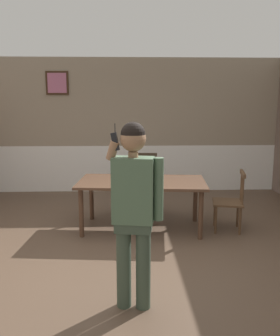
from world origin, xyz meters
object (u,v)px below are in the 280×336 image
(dining_table, at_px, (142,186))
(person_figure, at_px, (134,204))
(chair_by_doorway, at_px, (230,201))
(chair_near_window, at_px, (144,185))

(dining_table, height_order, person_figure, person_figure)
(chair_by_doorway, distance_m, person_figure, 2.62)
(dining_table, height_order, chair_by_doorway, chair_by_doorway)
(dining_table, distance_m, chair_by_doorway, 1.37)
(dining_table, relative_size, chair_by_doorway, 2.17)
(dining_table, relative_size, chair_near_window, 1.93)
(person_figure, bearing_deg, chair_by_doorway, -117.23)
(dining_table, xyz_separation_m, person_figure, (-0.17, -2.19, 0.35))
(dining_table, bearing_deg, chair_by_doorway, -5.46)
(chair_near_window, relative_size, chair_by_doorway, 1.12)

